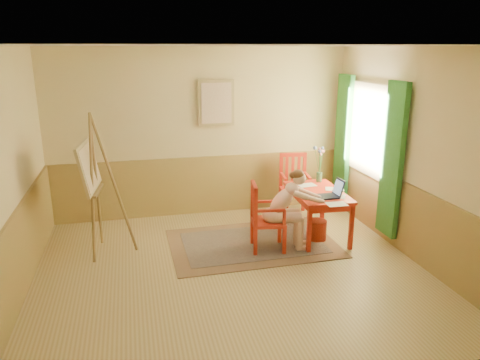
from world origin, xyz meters
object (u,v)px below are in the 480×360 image
object	(u,v)px
chair_back	(294,185)
laptop	(330,193)
chair_left	(265,217)
easel	(92,172)
figure	(287,206)
table	(317,197)

from	to	relation	value
chair_back	laptop	size ratio (longest dim) A/B	2.47
chair_left	chair_back	bearing A→B (deg)	54.34
easel	laptop	bearing A→B (deg)	-8.42
chair_back	easel	size ratio (longest dim) A/B	0.53
figure	table	bearing A→B (deg)	29.30
chair_back	chair_left	bearing A→B (deg)	-125.66
table	laptop	distance (m)	0.33
chair_back	laptop	bearing A→B (deg)	-87.14
figure	laptop	distance (m)	0.67
table	chair_left	bearing A→B (deg)	-162.45
table	chair_back	size ratio (longest dim) A/B	1.17
chair_left	figure	world-z (taller)	figure
easel	table	bearing A→B (deg)	-3.39
table	easel	bearing A→B (deg)	176.61
chair_back	easel	xyz separation A→B (m)	(-3.19, -0.78, 0.65)
table	chair_left	size ratio (longest dim) A/B	1.25
laptop	easel	bearing A→B (deg)	171.58
laptop	chair_left	bearing A→B (deg)	179.73
table	figure	size ratio (longest dim) A/B	1.05
chair_left	easel	xyz separation A→B (m)	(-2.29, 0.48, 0.68)
figure	laptop	xyz separation A→B (m)	(0.66, 0.04, 0.12)
chair_left	easel	bearing A→B (deg)	168.22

